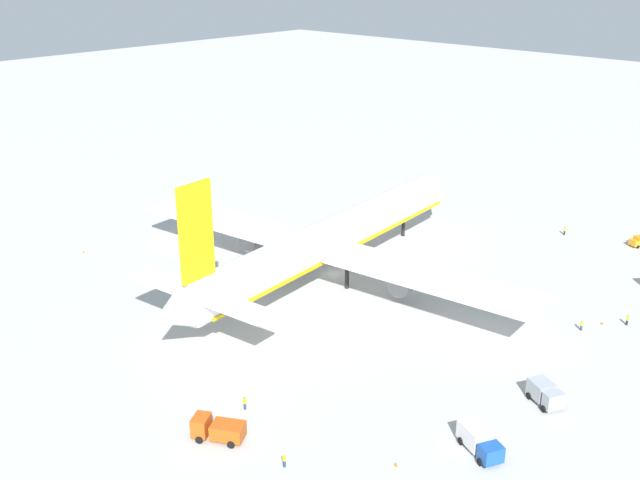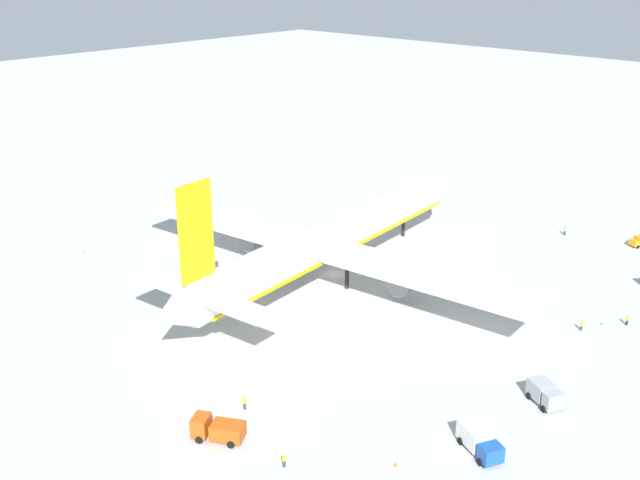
# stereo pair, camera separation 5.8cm
# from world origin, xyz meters

# --- Properties ---
(ground_plane) EXTENTS (600.00, 600.00, 0.00)m
(ground_plane) POSITION_xyz_m (0.00, 0.00, 0.00)
(ground_plane) COLOR #B2B2AD
(airliner) EXTENTS (79.43, 78.40, 24.20)m
(airliner) POSITION_xyz_m (-1.36, -0.13, 6.84)
(airliner) COLOR white
(airliner) RESTS_ON ground
(service_truck_0) EXTENTS (5.15, 6.47, 2.74)m
(service_truck_0) POSITION_xyz_m (-44.37, -21.96, 1.41)
(service_truck_0) COLOR #BF4C14
(service_truck_0) RESTS_ON ground
(service_truck_2) EXTENTS (4.37, 5.38, 2.64)m
(service_truck_2) POSITION_xyz_m (-11.90, -46.15, 1.49)
(service_truck_2) COLOR #999EA5
(service_truck_2) RESTS_ON ground
(service_truck_3) EXTENTS (4.91, 6.72, 2.77)m
(service_truck_3) POSITION_xyz_m (-25.84, -45.30, 1.52)
(service_truck_3) COLOR #194CA5
(service_truck_3) RESTS_ON ground
(baggage_cart_0) EXTENTS (3.57, 1.73, 0.40)m
(baggage_cart_0) POSITION_xyz_m (11.12, 54.96, 0.27)
(baggage_cart_0) COLOR gray
(baggage_cart_0) RESTS_ON ground
(ground_worker_0) EXTENTS (0.55, 0.55, 1.64)m
(ground_worker_0) POSITION_xyz_m (9.64, -41.01, 0.83)
(ground_worker_0) COLOR navy
(ground_worker_0) RESTS_ON ground
(ground_worker_1) EXTENTS (0.56, 0.56, 1.71)m
(ground_worker_1) POSITION_xyz_m (-42.66, -31.18, 0.87)
(ground_worker_1) COLOR navy
(ground_worker_1) RESTS_ON ground
(ground_worker_2) EXTENTS (0.53, 0.53, 1.78)m
(ground_worker_2) POSITION_xyz_m (45.59, -20.80, 0.91)
(ground_worker_2) COLOR black
(ground_worker_2) RESTS_ON ground
(ground_worker_3) EXTENTS (0.45, 0.45, 1.74)m
(ground_worker_3) POSITION_xyz_m (-38.18, -19.71, 0.89)
(ground_worker_3) COLOR navy
(ground_worker_3) RESTS_ON ground
(ground_worker_4) EXTENTS (0.56, 0.56, 1.67)m
(ground_worker_4) POSITION_xyz_m (15.96, -45.30, 0.85)
(ground_worker_4) COLOR black
(ground_worker_4) RESTS_ON ground
(traffic_cone_0) EXTENTS (0.36, 0.36, 0.55)m
(traffic_cone_0) POSITION_xyz_m (-24.49, 40.59, 0.28)
(traffic_cone_0) COLOR orange
(traffic_cone_0) RESTS_ON ground
(traffic_cone_1) EXTENTS (0.36, 0.36, 0.55)m
(traffic_cone_1) POSITION_xyz_m (-34.25, -40.10, 0.28)
(traffic_cone_1) COLOR orange
(traffic_cone_1) RESTS_ON ground
(traffic_cone_2) EXTENTS (0.36, 0.36, 0.55)m
(traffic_cone_2) POSITION_xyz_m (13.60, -42.53, 0.28)
(traffic_cone_2) COLOR orange
(traffic_cone_2) RESTS_ON ground
(traffic_cone_3) EXTENTS (0.36, 0.36, 0.55)m
(traffic_cone_3) POSITION_xyz_m (4.08, 41.03, 0.28)
(traffic_cone_3) COLOR orange
(traffic_cone_3) RESTS_ON ground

